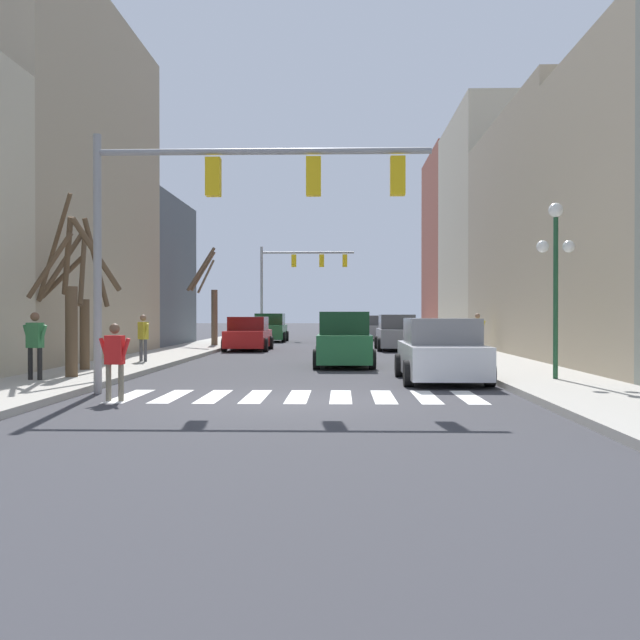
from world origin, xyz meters
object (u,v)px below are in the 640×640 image
at_px(car_driving_away_lane, 344,341).
at_px(street_tree_right_mid, 210,301).
at_px(pedestrian_near_right_corner, 35,340).
at_px(pedestrian_crossing_street, 115,355).
at_px(traffic_signal_far, 296,271).
at_px(street_tree_left_mid, 71,298).
at_px(traffic_signal_near, 226,199).
at_px(car_parked_right_mid, 248,335).
at_px(car_at_intersection, 441,352).
at_px(car_parked_left_mid, 396,334).
at_px(car_driving_toward_lane, 270,329).
at_px(pedestrian_waiting_at_curb, 478,329).
at_px(street_tree_left_near, 80,298).
at_px(street_lamp_right_corner, 556,254).
at_px(pedestrian_on_right_sidewalk, 143,334).
at_px(car_parked_left_near, 381,328).

height_order(car_driving_away_lane, street_tree_right_mid, street_tree_right_mid).
bearing_deg(pedestrian_near_right_corner, pedestrian_crossing_street, 151.22).
height_order(traffic_signal_far, street_tree_left_mid, traffic_signal_far).
distance_m(traffic_signal_near, car_parked_right_mid, 19.70).
bearing_deg(car_at_intersection, car_parked_left_mid, -0.29).
bearing_deg(car_parked_left_mid, car_driving_toward_lane, 34.38).
bearing_deg(car_parked_right_mid, pedestrian_crossing_street, 179.64).
xyz_separation_m(pedestrian_waiting_at_curb, pedestrian_crossing_street, (-10.46, -17.54, -0.18)).
bearing_deg(car_at_intersection, pedestrian_near_right_corner, 98.34).
xyz_separation_m(car_parked_left_mid, street_tree_left_mid, (-9.62, -17.21, 1.37)).
bearing_deg(pedestrian_waiting_at_curb, car_parked_left_mid, 147.45).
bearing_deg(traffic_signal_near, car_at_intersection, 31.49).
distance_m(car_driving_away_lane, street_tree_left_near, 8.54).
xyz_separation_m(car_driving_away_lane, street_tree_left_mid, (-7.05, -5.90, 1.32)).
bearing_deg(street_tree_right_mid, street_tree_left_near, -92.75).
xyz_separation_m(traffic_signal_near, car_at_intersection, (5.12, 3.14, -3.49)).
bearing_deg(street_lamp_right_corner, street_tree_right_mid, 121.67).
xyz_separation_m(pedestrian_on_right_sidewalk, street_tree_left_near, (-0.83, -3.73, 1.13)).
height_order(street_lamp_right_corner, street_tree_left_near, street_tree_left_near).
bearing_deg(street_lamp_right_corner, pedestrian_crossing_street, -159.46).
height_order(car_parked_left_near, street_tree_right_mid, street_tree_right_mid).
xyz_separation_m(traffic_signal_far, car_parked_left_mid, (5.73, -14.08, -3.84)).
height_order(car_driving_toward_lane, car_at_intersection, car_driving_toward_lane).
xyz_separation_m(pedestrian_near_right_corner, pedestrian_crossing_street, (2.89, -3.05, -0.20)).
relative_size(traffic_signal_far, pedestrian_crossing_street, 4.05).
height_order(car_driving_away_lane, pedestrian_near_right_corner, car_driving_away_lane).
distance_m(car_parked_left_near, street_tree_right_mid, 15.25).
xyz_separation_m(traffic_signal_far, car_at_intersection, (5.65, -30.82, -3.87)).
relative_size(street_lamp_right_corner, street_tree_left_mid, 0.92).
bearing_deg(street_tree_left_near, pedestrian_crossing_street, -65.08).
bearing_deg(traffic_signal_near, pedestrian_waiting_at_curb, 62.46).
bearing_deg(street_tree_left_mid, car_driving_away_lane, 39.92).
xyz_separation_m(traffic_signal_far, pedestrian_near_right_corner, (-4.40, -32.30, -3.51)).
bearing_deg(pedestrian_crossing_street, car_at_intersection, 40.78).
bearing_deg(street_tree_left_mid, pedestrian_crossing_street, -59.69).
height_order(pedestrian_near_right_corner, pedestrian_crossing_street, pedestrian_near_right_corner).
bearing_deg(car_parked_right_mid, street_tree_left_near, 167.96).
height_order(pedestrian_waiting_at_curb, pedestrian_crossing_street, pedestrian_waiting_at_curb).
bearing_deg(street_lamp_right_corner, traffic_signal_near, -163.56).
xyz_separation_m(car_driving_away_lane, car_at_intersection, (2.49, -5.44, -0.07)).
height_order(car_driving_away_lane, car_parked_left_near, car_driving_away_lane).
xyz_separation_m(traffic_signal_far, street_tree_left_near, (-4.45, -29.03, -2.43)).
bearing_deg(car_parked_right_mid, street_tree_right_mid, 42.56).
relative_size(car_parked_right_mid, pedestrian_on_right_sidewalk, 2.75).
distance_m(traffic_signal_far, street_tree_right_mid, 12.94).
distance_m(car_parked_left_near, street_tree_left_near, 30.54).
xyz_separation_m(car_at_intersection, pedestrian_near_right_corner, (-10.05, -1.47, 0.36)).
xyz_separation_m(traffic_signal_far, pedestrian_on_right_sidewalk, (-3.61, -25.30, -3.55)).
height_order(car_parked_left_near, street_tree_left_near, street_tree_left_near).
height_order(pedestrian_waiting_at_curb, street_tree_left_near, street_tree_left_near).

